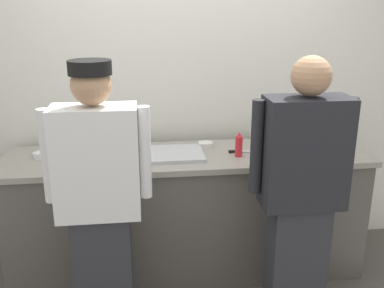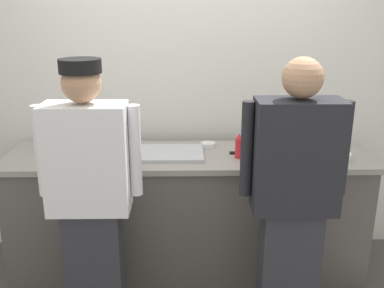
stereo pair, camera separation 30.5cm
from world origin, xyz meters
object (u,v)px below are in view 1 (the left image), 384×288
object	(u,v)px
chef_center	(301,192)
plate_stack_rear	(330,151)
mixing_bowl_steel	(84,152)
ramekin_red_sauce	(39,155)
chefs_knife	(244,151)
chef_near_left	(99,199)
squeeze_bottle_primary	(239,145)
squeeze_bottle_secondary	(296,131)
ramekin_orange_sauce	(205,144)
sheet_tray	(166,154)
deli_cup	(266,138)
plate_stack_front	(285,150)

from	to	relation	value
chef_center	plate_stack_rear	distance (m)	0.68
mixing_bowl_steel	ramekin_red_sauce	xyz separation A→B (m)	(-0.32, 0.06, -0.03)
chefs_knife	plate_stack_rear	bearing A→B (deg)	-10.34
mixing_bowl_steel	chefs_knife	bearing A→B (deg)	0.66
chef_near_left	squeeze_bottle_primary	size ratio (longest dim) A/B	9.47
mixing_bowl_steel	squeeze_bottle_secondary	distance (m)	1.56
chef_near_left	squeeze_bottle_secondary	size ratio (longest dim) A/B	7.97
mixing_bowl_steel	squeeze_bottle_secondary	xyz separation A→B (m)	(1.56, 0.16, 0.05)
chef_near_left	ramekin_orange_sauce	bearing A→B (deg)	46.14
sheet_tray	ramekin_orange_sauce	size ratio (longest dim) A/B	4.88
squeeze_bottle_primary	chef_center	bearing A→B (deg)	-66.32
chef_center	ramekin_red_sauce	world-z (taller)	chef_center
sheet_tray	squeeze_bottle_secondary	size ratio (longest dim) A/B	2.52
plate_stack_rear	sheet_tray	bearing A→B (deg)	175.21
squeeze_bottle_secondary	chefs_knife	distance (m)	0.46
squeeze_bottle_secondary	deli_cup	size ratio (longest dim) A/B	2.11
sheet_tray	squeeze_bottle_secondary	distance (m)	1.01
ramekin_orange_sauce	deli_cup	xyz separation A→B (m)	(0.47, 0.01, 0.03)
plate_stack_rear	chefs_knife	distance (m)	0.61
plate_stack_front	squeeze_bottle_secondary	xyz separation A→B (m)	(0.16, 0.24, 0.07)
chef_center	plate_stack_front	xyz separation A→B (m)	(0.08, 0.56, 0.07)
chef_center	squeeze_bottle_primary	size ratio (longest dim) A/B	9.56
squeeze_bottle_primary	chefs_knife	distance (m)	0.13
chef_center	ramekin_orange_sauce	bearing A→B (deg)	119.08
squeeze_bottle_secondary	ramekin_orange_sauce	world-z (taller)	squeeze_bottle_secondary
mixing_bowl_steel	deli_cup	size ratio (longest dim) A/B	3.54
chef_near_left	sheet_tray	size ratio (longest dim) A/B	3.16
squeeze_bottle_primary	deli_cup	bearing A→B (deg)	42.84
chef_center	sheet_tray	bearing A→B (deg)	139.78
sheet_tray	squeeze_bottle_secondary	bearing A→B (deg)	8.86
mixing_bowl_steel	squeeze_bottle_primary	world-z (taller)	squeeze_bottle_primary
plate_stack_front	plate_stack_rear	world-z (taller)	plate_stack_front
deli_cup	chefs_knife	xyz separation A→B (m)	(-0.21, -0.17, -0.04)
sheet_tray	ramekin_orange_sauce	xyz separation A→B (m)	(0.31, 0.17, 0.01)
plate_stack_front	ramekin_orange_sauce	world-z (taller)	plate_stack_front
chef_near_left	ramekin_red_sauce	distance (m)	0.79
mixing_bowl_steel	ramekin_red_sauce	bearing A→B (deg)	169.32
chef_near_left	mixing_bowl_steel	distance (m)	0.61
plate_stack_front	chef_center	bearing A→B (deg)	-98.34
sheet_tray	ramekin_red_sauce	size ratio (longest dim) A/B	6.22
chef_center	sheet_tray	xyz separation A→B (m)	(-0.76, 0.64, 0.05)
squeeze_bottle_primary	ramekin_red_sauce	xyz separation A→B (m)	(-1.38, 0.13, -0.06)
chef_near_left	deli_cup	world-z (taller)	chef_near_left
chef_near_left	mixing_bowl_steel	size ratio (longest dim) A/B	4.74
chef_center	plate_stack_rear	xyz separation A→B (m)	(0.41, 0.54, 0.06)
chef_near_left	mixing_bowl_steel	bearing A→B (deg)	103.48
mixing_bowl_steel	sheet_tray	world-z (taller)	mixing_bowl_steel
plate_stack_rear	chefs_knife	xyz separation A→B (m)	(-0.60, 0.11, -0.02)
ramekin_red_sauce	squeeze_bottle_primary	bearing A→B (deg)	-5.32
squeeze_bottle_primary	ramekin_red_sauce	world-z (taller)	squeeze_bottle_primary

